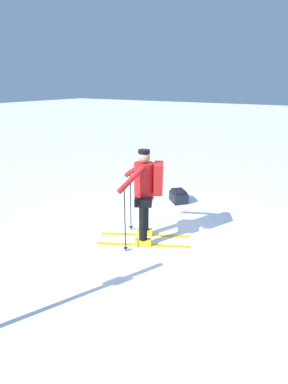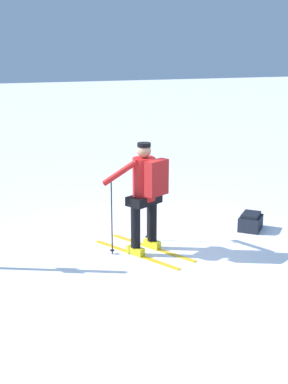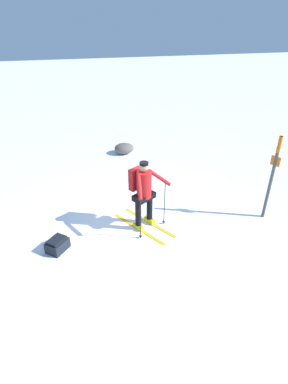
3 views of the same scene
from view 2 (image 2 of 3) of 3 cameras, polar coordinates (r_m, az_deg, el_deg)
The scene contains 3 objects.
ground_plane at distance 8.54m, azimuth 2.26°, elevation -6.59°, with size 80.00×80.00×0.00m, color white.
skier at distance 8.28m, azimuth 0.16°, elevation 0.25°, with size 1.28×1.79×1.77m.
dropped_backpack at distance 9.74m, azimuth 11.30°, elevation -3.14°, with size 0.58×0.59×0.31m.
Camera 2 is at (3.07, 7.30, 3.21)m, focal length 50.00 mm.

